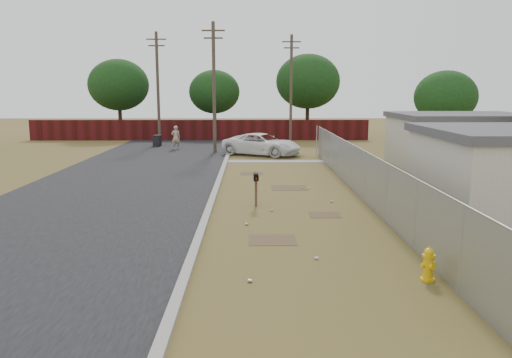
{
  "coord_description": "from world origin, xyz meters",
  "views": [
    {
      "loc": [
        -1.43,
        -19.26,
        4.4
      ],
      "look_at": [
        -1.25,
        -0.8,
        1.1
      ],
      "focal_mm": 35.0,
      "sensor_mm": 36.0,
      "label": 1
    }
  ],
  "objects_px": {
    "mailbox": "(256,180)",
    "pickup_truck": "(262,144)",
    "fire_hydrant": "(428,265)",
    "trash_bin": "(157,141)",
    "pedestrian": "(176,137)"
  },
  "relations": [
    {
      "from": "mailbox",
      "to": "pickup_truck",
      "type": "height_order",
      "value": "pickup_truck"
    },
    {
      "from": "mailbox",
      "to": "pickup_truck",
      "type": "xyz_separation_m",
      "value": [
        0.56,
        15.26,
        -0.29
      ]
    },
    {
      "from": "pickup_truck",
      "to": "pedestrian",
      "type": "bearing_deg",
      "value": 89.27
    },
    {
      "from": "pickup_truck",
      "to": "pedestrian",
      "type": "xyz_separation_m",
      "value": [
        -6.4,
        3.48,
        0.14
      ]
    },
    {
      "from": "fire_hydrant",
      "to": "pedestrian",
      "type": "distance_m",
      "value": 28.13
    },
    {
      "from": "fire_hydrant",
      "to": "trash_bin",
      "type": "xyz_separation_m",
      "value": [
        -11.55,
        28.3,
        0.07
      ]
    },
    {
      "from": "fire_hydrant",
      "to": "trash_bin",
      "type": "height_order",
      "value": "trash_bin"
    },
    {
      "from": "fire_hydrant",
      "to": "pickup_truck",
      "type": "relative_size",
      "value": 0.15
    },
    {
      "from": "mailbox",
      "to": "pickup_truck",
      "type": "relative_size",
      "value": 0.24
    },
    {
      "from": "fire_hydrant",
      "to": "mailbox",
      "type": "relative_size",
      "value": 0.63
    },
    {
      "from": "fire_hydrant",
      "to": "pickup_truck",
      "type": "xyz_separation_m",
      "value": [
        -3.38,
        22.89,
        0.36
      ]
    },
    {
      "from": "trash_bin",
      "to": "mailbox",
      "type": "bearing_deg",
      "value": -69.8
    },
    {
      "from": "mailbox",
      "to": "pedestrian",
      "type": "distance_m",
      "value": 19.63
    },
    {
      "from": "pickup_truck",
      "to": "mailbox",
      "type": "bearing_deg",
      "value": -154.31
    },
    {
      "from": "mailbox",
      "to": "pedestrian",
      "type": "bearing_deg",
      "value": 107.31
    }
  ]
}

